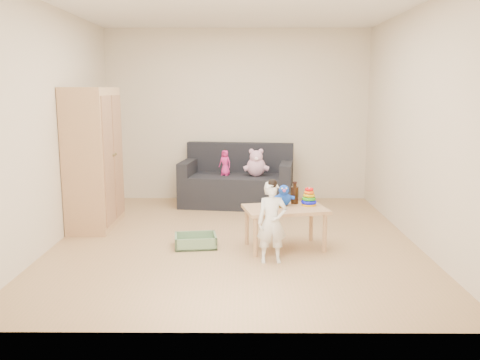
{
  "coord_description": "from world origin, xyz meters",
  "views": [
    {
      "loc": [
        0.09,
        -5.59,
        1.7
      ],
      "look_at": [
        0.05,
        0.25,
        0.65
      ],
      "focal_mm": 38.0,
      "sensor_mm": 36.0,
      "label": 1
    }
  ],
  "objects_px": {
    "toddler": "(272,223)",
    "play_table": "(285,228)",
    "sofa": "(237,190)",
    "wardrobe": "(94,158)"
  },
  "relations": [
    {
      "from": "play_table",
      "to": "wardrobe",
      "type": "bearing_deg",
      "value": 159.19
    },
    {
      "from": "wardrobe",
      "to": "sofa",
      "type": "xyz_separation_m",
      "value": [
        1.74,
        1.19,
        -0.63
      ]
    },
    {
      "from": "sofa",
      "to": "toddler",
      "type": "xyz_separation_m",
      "value": [
        0.38,
        -2.51,
        0.17
      ]
    },
    {
      "from": "wardrobe",
      "to": "sofa",
      "type": "height_order",
      "value": "wardrobe"
    },
    {
      "from": "sofa",
      "to": "toddler",
      "type": "distance_m",
      "value": 2.54
    },
    {
      "from": "wardrobe",
      "to": "play_table",
      "type": "distance_m",
      "value": 2.53
    },
    {
      "from": "play_table",
      "to": "sofa",
      "type": "bearing_deg",
      "value": 104.79
    },
    {
      "from": "toddler",
      "to": "play_table",
      "type": "bearing_deg",
      "value": 65.5
    },
    {
      "from": "play_table",
      "to": "toddler",
      "type": "bearing_deg",
      "value": -110.02
    },
    {
      "from": "wardrobe",
      "to": "play_table",
      "type": "height_order",
      "value": "wardrobe"
    }
  ]
}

